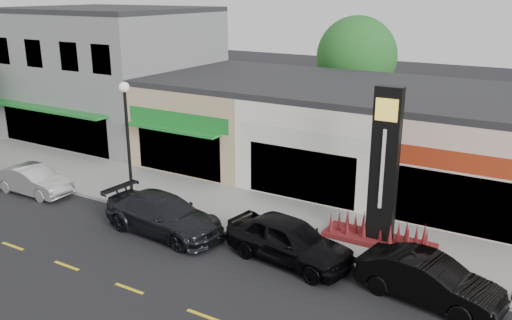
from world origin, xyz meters
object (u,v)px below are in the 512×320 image
at_px(lamp_west_near, 127,131).
at_px(car_black_sedan, 289,240).
at_px(car_black_conv, 429,280).
at_px(car_white_van, 33,180).
at_px(car_dark_sedan, 164,215).
at_px(pylon_sign, 382,190).

relative_size(lamp_west_near, car_black_sedan, 1.13).
relative_size(lamp_west_near, car_black_conv, 1.22).
relative_size(car_white_van, car_black_conv, 0.91).
bearing_deg(car_dark_sedan, car_black_sedan, -81.14).
distance_m(car_white_van, car_black_sedan, 13.62).
relative_size(lamp_west_near, car_dark_sedan, 1.03).
xyz_separation_m(car_dark_sedan, car_black_sedan, (5.39, 0.46, 0.05)).
distance_m(lamp_west_near, car_dark_sedan, 4.47).
height_order(car_white_van, car_black_sedan, car_black_sedan).
xyz_separation_m(pylon_sign, car_black_conv, (2.56, -2.92, -1.53)).
height_order(pylon_sign, car_black_sedan, pylon_sign).
xyz_separation_m(lamp_west_near, car_dark_sedan, (3.20, -1.57, -2.70)).
xyz_separation_m(pylon_sign, car_white_van, (-16.02, -3.07, -1.60)).
distance_m(pylon_sign, car_white_van, 16.39).
bearing_deg(car_white_van, pylon_sign, -80.68).
relative_size(pylon_sign, car_white_van, 1.46).
distance_m(pylon_sign, car_black_sedan, 3.98).
height_order(lamp_west_near, car_black_sedan, lamp_west_near).
bearing_deg(car_black_conv, pylon_sign, 50.35).
xyz_separation_m(lamp_west_near, pylon_sign, (11.00, 1.70, -1.20)).
relative_size(car_white_van, car_black_sedan, 0.85).
xyz_separation_m(lamp_west_near, car_white_van, (-5.02, -1.37, -2.80)).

